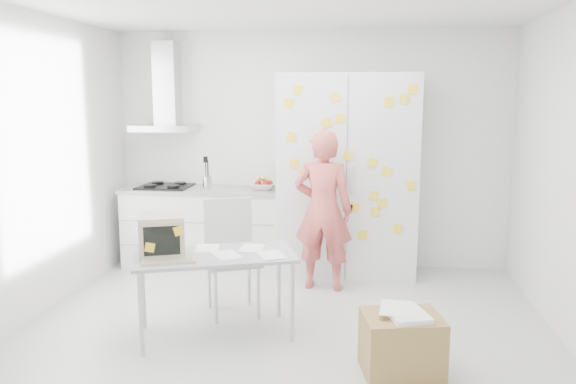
# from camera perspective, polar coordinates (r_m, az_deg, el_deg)

# --- Properties ---
(floor) EXTENTS (4.50, 4.00, 0.02)m
(floor) POSITION_cam_1_polar(r_m,az_deg,el_deg) (4.91, -0.23, -13.90)
(floor) COLOR silver
(floor) RESTS_ON ground
(walls) EXTENTS (4.52, 4.01, 2.70)m
(walls) POSITION_cam_1_polar(r_m,az_deg,el_deg) (5.25, 0.86, 3.05)
(walls) COLOR white
(walls) RESTS_ON ground
(counter_run) EXTENTS (1.84, 0.63, 1.28)m
(counter_run) POSITION_cam_1_polar(r_m,az_deg,el_deg) (6.60, -8.51, -3.45)
(counter_run) COLOR white
(counter_run) RESTS_ON ground
(range_hood) EXTENTS (0.70, 0.48, 1.01)m
(range_hood) POSITION_cam_1_polar(r_m,az_deg,el_deg) (6.70, -12.27, 9.46)
(range_hood) COLOR silver
(range_hood) RESTS_ON walls
(tall_cabinet) EXTENTS (1.50, 0.68, 2.20)m
(tall_cabinet) POSITION_cam_1_polar(r_m,az_deg,el_deg) (6.20, 6.06, 1.67)
(tall_cabinet) COLOR silver
(tall_cabinet) RESTS_ON ground
(person) EXTENTS (0.63, 0.45, 1.64)m
(person) POSITION_cam_1_polar(r_m,az_deg,el_deg) (5.69, 3.59, -1.87)
(person) COLOR #D15751
(person) RESTS_ON ground
(desk) EXTENTS (1.43, 1.05, 1.02)m
(desk) POSITION_cam_1_polar(r_m,az_deg,el_deg) (4.62, -10.76, -5.28)
(desk) COLOR #9DA3A7
(desk) RESTS_ON ground
(chair) EXTENTS (0.62, 0.62, 1.04)m
(chair) POSITION_cam_1_polar(r_m,az_deg,el_deg) (5.15, -5.82, -5.79)
(chair) COLOR beige
(chair) RESTS_ON ground
(cardboard_box) EXTENTS (0.62, 0.53, 0.47)m
(cardboard_box) POSITION_cam_1_polar(r_m,az_deg,el_deg) (4.20, 11.47, -14.84)
(cardboard_box) COLOR #A08145
(cardboard_box) RESTS_ON ground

